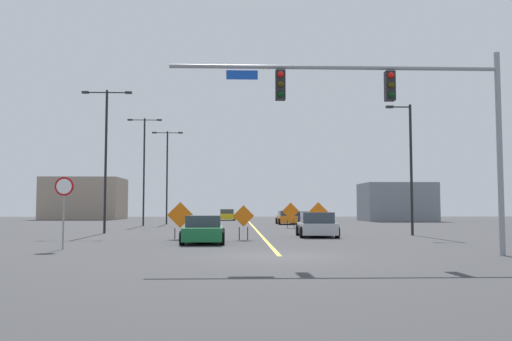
# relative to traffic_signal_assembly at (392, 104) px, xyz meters

# --- Properties ---
(ground) EXTENTS (162.24, 162.24, 0.00)m
(ground) POSITION_rel_traffic_signal_assembly_xyz_m (-3.97, 0.01, -5.30)
(ground) COLOR #38383A
(road_centre_stripe) EXTENTS (0.16, 90.13, 0.01)m
(road_centre_stripe) POSITION_rel_traffic_signal_assembly_xyz_m (-3.97, 45.08, -5.29)
(road_centre_stripe) COLOR yellow
(road_centre_stripe) RESTS_ON ground
(traffic_signal_assembly) EXTENTS (11.71, 0.44, 7.19)m
(traffic_signal_assembly) POSITION_rel_traffic_signal_assembly_xyz_m (0.00, 0.00, 0.00)
(traffic_signal_assembly) COLOR gray
(traffic_signal_assembly) RESTS_ON ground
(stop_sign) EXTENTS (0.76, 0.07, 2.90)m
(stop_sign) POSITION_rel_traffic_signal_assembly_xyz_m (-12.41, 3.47, -3.26)
(stop_sign) COLOR gray
(stop_sign) RESTS_ON ground
(street_lamp_near_left) EXTENTS (3.06, 0.24, 9.34)m
(street_lamp_near_left) POSITION_rel_traffic_signal_assembly_xyz_m (-12.40, 35.87, 0.11)
(street_lamp_near_left) COLOR black
(street_lamp_near_left) RESTS_ON ground
(street_lamp_near_right) EXTENTS (3.13, 0.24, 9.89)m
(street_lamp_near_right) POSITION_rel_traffic_signal_assembly_xyz_m (-13.93, 31.29, 0.40)
(street_lamp_near_right) COLOR black
(street_lamp_near_right) RESTS_ON ground
(street_lamp_far_left) EXTENTS (1.56, 0.24, 7.94)m
(street_lamp_far_left) POSITION_rel_traffic_signal_assembly_xyz_m (5.03, 13.72, -0.94)
(street_lamp_far_left) COLOR black
(street_lamp_far_left) RESTS_ON ground
(street_lamp_far_right) EXTENTS (3.26, 0.24, 9.39)m
(street_lamp_far_right) POSITION_rel_traffic_signal_assembly_xyz_m (-14.00, 16.97, 0.15)
(street_lamp_far_right) COLOR black
(street_lamp_far_right) RESTS_ON ground
(construction_sign_median_near) EXTENTS (1.37, 0.26, 1.97)m
(construction_sign_median_near) POSITION_rel_traffic_signal_assembly_xyz_m (-8.46, 10.53, -4.09)
(construction_sign_median_near) COLOR orange
(construction_sign_median_near) RESTS_ON ground
(construction_sign_right_shoulder) EXTENTS (1.12, 0.08, 1.79)m
(construction_sign_right_shoulder) POSITION_rel_traffic_signal_assembly_xyz_m (-5.08, 9.69, -4.17)
(construction_sign_right_shoulder) COLOR orange
(construction_sign_right_shoulder) RESTS_ON ground
(construction_sign_right_lane) EXTENTS (1.38, 0.22, 2.08)m
(construction_sign_right_lane) POSITION_rel_traffic_signal_assembly_xyz_m (-1.01, 25.67, -4.00)
(construction_sign_right_lane) COLOR orange
(construction_sign_right_lane) RESTS_ON ground
(construction_sign_left_lane) EXTENTS (1.36, 0.21, 2.03)m
(construction_sign_left_lane) POSITION_rel_traffic_signal_assembly_xyz_m (-0.02, 17.20, -4.03)
(construction_sign_left_lane) COLOR orange
(construction_sign_left_lane) RESTS_ON ground
(car_orange_passing) EXTENTS (2.01, 4.24, 1.34)m
(car_orange_passing) POSITION_rel_traffic_signal_assembly_xyz_m (-0.41, 35.56, -4.65)
(car_orange_passing) COLOR orange
(car_orange_passing) RESTS_ON ground
(car_silver_mid) EXTENTS (2.29, 4.06, 1.40)m
(car_silver_mid) POSITION_rel_traffic_signal_assembly_xyz_m (-0.85, 12.37, -4.65)
(car_silver_mid) COLOR #B7BABF
(car_silver_mid) RESTS_ON ground
(car_yellow_near) EXTENTS (2.24, 4.31, 1.46)m
(car_yellow_near) POSITION_rel_traffic_signal_assembly_xyz_m (-6.67, 52.78, -4.61)
(car_yellow_near) COLOR gold
(car_yellow_near) RESTS_ON ground
(car_blue_distant) EXTENTS (2.15, 4.14, 1.26)m
(car_blue_distant) POSITION_rel_traffic_signal_assembly_xyz_m (1.19, 38.76, -4.69)
(car_blue_distant) COLOR #1E389E
(car_blue_distant) RESTS_ON ground
(car_green_approaching) EXTENTS (2.05, 4.04, 1.30)m
(car_green_approaching) POSITION_rel_traffic_signal_assembly_xyz_m (-7.00, 7.08, -4.68)
(car_green_approaching) COLOR #196B38
(car_green_approaching) RESTS_ON ground
(roadside_building_east) EXTENTS (8.52, 6.85, 4.70)m
(roadside_building_east) POSITION_rel_traffic_signal_assembly_xyz_m (14.60, 48.56, -2.95)
(roadside_building_east) COLOR gray
(roadside_building_east) RESTS_ON ground
(roadside_building_west) EXTENTS (10.72, 8.56, 5.92)m
(roadside_building_west) POSITION_rel_traffic_signal_assembly_xyz_m (-27.34, 60.61, -2.34)
(roadside_building_west) COLOR gray
(roadside_building_west) RESTS_ON ground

